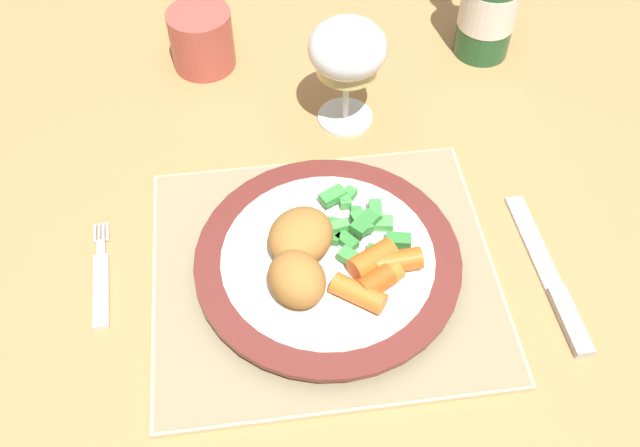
{
  "coord_description": "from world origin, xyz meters",
  "views": [
    {
      "loc": [
        -0.07,
        -0.6,
        1.3
      ],
      "look_at": [
        -0.02,
        -0.19,
        0.78
      ],
      "focal_mm": 40.0,
      "sensor_mm": 36.0,
      "label": 1
    }
  ],
  "objects_px": {
    "table_knife": "(553,285)",
    "drinking_cup": "(201,38)",
    "dining_table": "(314,165)",
    "wine_glass": "(347,53)",
    "fork": "(101,282)",
    "dinner_plate": "(328,262)"
  },
  "relations": [
    {
      "from": "dining_table",
      "to": "dinner_plate",
      "type": "height_order",
      "value": "dinner_plate"
    },
    {
      "from": "dining_table",
      "to": "table_knife",
      "type": "xyz_separation_m",
      "value": [
        0.19,
        -0.26,
        0.08
      ]
    },
    {
      "from": "dinner_plate",
      "to": "wine_glass",
      "type": "relative_size",
      "value": 1.94
    },
    {
      "from": "table_knife",
      "to": "drinking_cup",
      "type": "relative_size",
      "value": 2.47
    },
    {
      "from": "fork",
      "to": "wine_glass",
      "type": "relative_size",
      "value": 0.94
    },
    {
      "from": "dining_table",
      "to": "wine_glass",
      "type": "relative_size",
      "value": 12.13
    },
    {
      "from": "dinner_plate",
      "to": "fork",
      "type": "xyz_separation_m",
      "value": [
        -0.21,
        0.02,
        -0.01
      ]
    },
    {
      "from": "dinner_plate",
      "to": "drinking_cup",
      "type": "bearing_deg",
      "value": 107.98
    },
    {
      "from": "fork",
      "to": "drinking_cup",
      "type": "relative_size",
      "value": 1.62
    },
    {
      "from": "fork",
      "to": "dining_table",
      "type": "bearing_deg",
      "value": 41.51
    },
    {
      "from": "fork",
      "to": "table_knife",
      "type": "relative_size",
      "value": 0.66
    },
    {
      "from": "dining_table",
      "to": "dinner_plate",
      "type": "xyz_separation_m",
      "value": [
        -0.01,
        -0.22,
        0.1
      ]
    },
    {
      "from": "dinner_plate",
      "to": "wine_glass",
      "type": "bearing_deg",
      "value": 76.75
    },
    {
      "from": "dining_table",
      "to": "wine_glass",
      "type": "distance_m",
      "value": 0.18
    },
    {
      "from": "dining_table",
      "to": "fork",
      "type": "xyz_separation_m",
      "value": [
        -0.23,
        -0.2,
        0.08
      ]
    },
    {
      "from": "dining_table",
      "to": "drinking_cup",
      "type": "xyz_separation_m",
      "value": [
        -0.12,
        0.11,
        0.12
      ]
    },
    {
      "from": "dinner_plate",
      "to": "wine_glass",
      "type": "height_order",
      "value": "wine_glass"
    },
    {
      "from": "fork",
      "to": "table_knife",
      "type": "xyz_separation_m",
      "value": [
        0.42,
        -0.06,
        0.0
      ]
    },
    {
      "from": "dinner_plate",
      "to": "table_knife",
      "type": "xyz_separation_m",
      "value": [
        0.21,
        -0.04,
        -0.01
      ]
    },
    {
      "from": "wine_glass",
      "to": "drinking_cup",
      "type": "bearing_deg",
      "value": 142.66
    },
    {
      "from": "drinking_cup",
      "to": "fork",
      "type": "bearing_deg",
      "value": -109.06
    },
    {
      "from": "table_knife",
      "to": "dinner_plate",
      "type": "bearing_deg",
      "value": 167.87
    }
  ]
}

